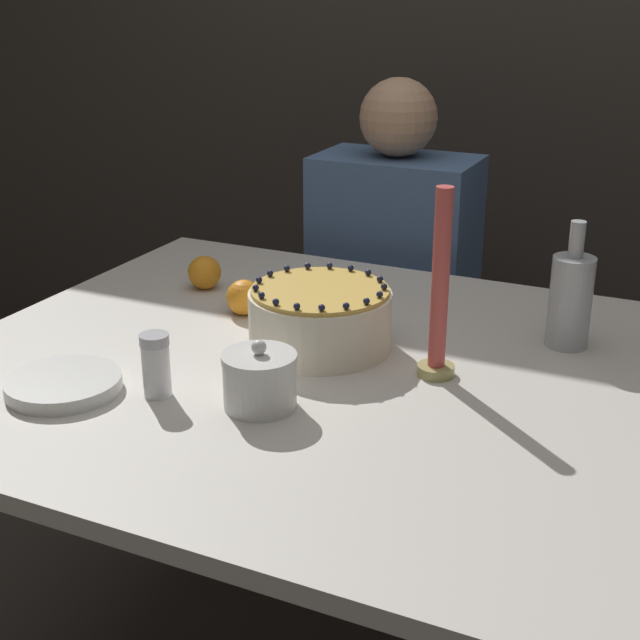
{
  "coord_description": "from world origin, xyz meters",
  "views": [
    {
      "loc": [
        0.54,
        -1.3,
        1.41
      ],
      "look_at": [
        -0.09,
        0.06,
        0.82
      ],
      "focal_mm": 50.0,
      "sensor_mm": 36.0,
      "label": 1
    }
  ],
  "objects_px": {
    "candle": "(439,300)",
    "person_man_blue_shirt": "(392,334)",
    "bottle": "(570,299)",
    "cake": "(320,318)",
    "sugar_shaker": "(156,365)",
    "sugar_bowl": "(260,380)"
  },
  "relations": [
    {
      "from": "cake",
      "to": "person_man_blue_shirt",
      "type": "distance_m",
      "value": 0.78
    },
    {
      "from": "sugar_shaker",
      "to": "bottle",
      "type": "height_order",
      "value": "bottle"
    },
    {
      "from": "bottle",
      "to": "person_man_blue_shirt",
      "type": "relative_size",
      "value": 0.2
    },
    {
      "from": "sugar_bowl",
      "to": "bottle",
      "type": "distance_m",
      "value": 0.6
    },
    {
      "from": "candle",
      "to": "cake",
      "type": "bearing_deg",
      "value": 173.58
    },
    {
      "from": "bottle",
      "to": "sugar_bowl",
      "type": "bearing_deg",
      "value": -130.55
    },
    {
      "from": "cake",
      "to": "candle",
      "type": "xyz_separation_m",
      "value": [
        0.23,
        -0.03,
        0.08
      ]
    },
    {
      "from": "cake",
      "to": "candle",
      "type": "distance_m",
      "value": 0.25
    },
    {
      "from": "sugar_bowl",
      "to": "sugar_shaker",
      "type": "xyz_separation_m",
      "value": [
        -0.17,
        -0.04,
        0.01
      ]
    },
    {
      "from": "cake",
      "to": "sugar_shaker",
      "type": "xyz_separation_m",
      "value": [
        -0.15,
        -0.29,
        -0.0
      ]
    },
    {
      "from": "candle",
      "to": "person_man_blue_shirt",
      "type": "relative_size",
      "value": 0.28
    },
    {
      "from": "sugar_shaker",
      "to": "bottle",
      "type": "relative_size",
      "value": 0.45
    },
    {
      "from": "sugar_shaker",
      "to": "person_man_blue_shirt",
      "type": "bearing_deg",
      "value": 88.01
    },
    {
      "from": "cake",
      "to": "person_man_blue_shirt",
      "type": "xyz_separation_m",
      "value": [
        -0.12,
        0.7,
        -0.31
      ]
    },
    {
      "from": "candle",
      "to": "bottle",
      "type": "height_order",
      "value": "candle"
    },
    {
      "from": "sugar_shaker",
      "to": "cake",
      "type": "bearing_deg",
      "value": 62.29
    },
    {
      "from": "cake",
      "to": "candle",
      "type": "bearing_deg",
      "value": -6.42
    },
    {
      "from": "candle",
      "to": "person_man_blue_shirt",
      "type": "xyz_separation_m",
      "value": [
        -0.35,
        0.73,
        -0.39
      ]
    },
    {
      "from": "cake",
      "to": "bottle",
      "type": "xyz_separation_m",
      "value": [
        0.41,
        0.2,
        0.03
      ]
    },
    {
      "from": "cake",
      "to": "bottle",
      "type": "relative_size",
      "value": 1.1
    },
    {
      "from": "bottle",
      "to": "cake",
      "type": "bearing_deg",
      "value": -153.89
    },
    {
      "from": "candle",
      "to": "person_man_blue_shirt",
      "type": "bearing_deg",
      "value": 115.62
    }
  ]
}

